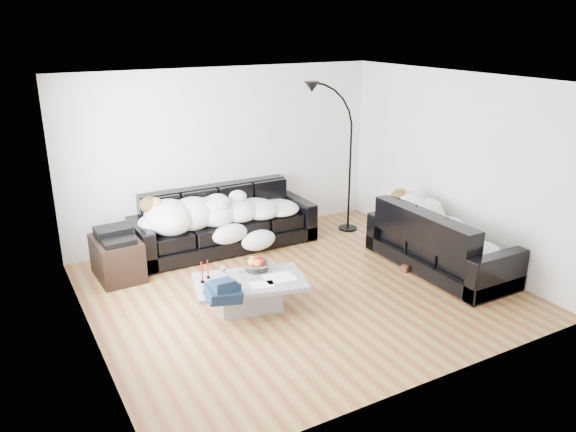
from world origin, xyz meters
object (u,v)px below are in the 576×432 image
sofa_right (441,239)px  floor_lamp (350,166)px  sleeper_back (225,207)px  fruit_bowl (256,263)px  wine_glass_b (225,279)px  shoes (411,263)px  candle_left (202,273)px  candle_right (208,269)px  coffee_table (250,294)px  wine_glass_c (242,275)px  sofa_back (225,219)px  av_cabinet (117,258)px  wine_glass_a (223,273)px  stereo (115,234)px  sleeper_right (442,224)px

sofa_right → floor_lamp: floor_lamp is taller
sleeper_back → fruit_bowl: size_ratio=8.04×
wine_glass_b → shoes: 2.78m
candle_left → floor_lamp: floor_lamp is taller
shoes → candle_right: bearing=173.5°
coffee_table → candle_right: 0.57m
sleeper_back → wine_glass_c: bearing=-107.6°
coffee_table → candle_left: bearing=158.2°
coffee_table → sofa_right: bearing=-4.7°
coffee_table → sofa_back: bearing=75.4°
candle_right → shoes: candle_right is taller
sleeper_back → candle_left: bearing=-121.2°
av_cabinet → wine_glass_a: bearing=-61.4°
sleeper_back → candle_right: sleeper_back is taller
sofa_back → stereo: (-1.65, -0.27, 0.17)m
shoes → av_cabinet: 3.97m
wine_glass_b → wine_glass_c: size_ratio=0.97×
candle_right → sofa_back: bearing=61.1°
candle_right → floor_lamp: bearing=24.9°
fruit_bowl → shoes: fruit_bowl is taller
sleeper_back → coffee_table: bearing=-105.0°
floor_lamp → sleeper_right: bearing=-88.4°
candle_right → floor_lamp: floor_lamp is taller
stereo → floor_lamp: bearing=-2.6°
sofa_back → floor_lamp: (2.06, -0.26, 0.62)m
coffee_table → shoes: coffee_table is taller
shoes → sofa_right: bearing=-36.3°
candle_right → wine_glass_a: bearing=-42.8°
sofa_right → sleeper_right: (0.00, -0.00, 0.21)m
sofa_right → floor_lamp: (-0.21, 1.88, 0.63)m
sofa_right → floor_lamp: 1.99m
shoes → fruit_bowl: bearing=173.8°
sleeper_right → wine_glass_c: sleeper_right is taller
fruit_bowl → wine_glass_b: 0.53m
coffee_table → wine_glass_c: 0.28m
candle_left → fruit_bowl: bearing=0.9°
fruit_bowl → shoes: 2.31m
sleeper_back → stereo: size_ratio=5.18×
coffee_table → wine_glass_b: (-0.30, 0.01, 0.27)m
coffee_table → wine_glass_a: bearing=149.8°
sofa_back → wine_glass_c: bearing=-107.2°
candle_right → stereo: size_ratio=0.51×
fruit_bowl → sleeper_right: bearing=-9.7°
av_cabinet → stereo: 0.34m
sleeper_right → wine_glass_c: (-2.85, 0.24, -0.19)m
fruit_bowl → sleeper_back: bearing=79.6°
coffee_table → floor_lamp: 3.16m
sofa_back → wine_glass_c: size_ratio=16.27×
candle_left → candle_right: 0.13m
sleeper_back → candle_right: (-0.90, -1.58, -0.16)m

